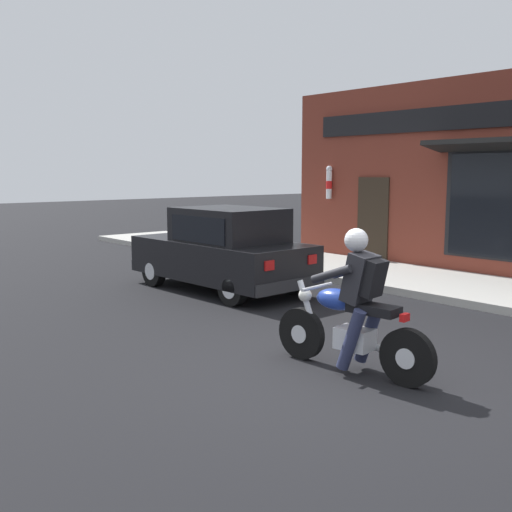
# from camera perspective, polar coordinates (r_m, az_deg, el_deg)

# --- Properties ---
(ground_plane) EXTENTS (80.00, 80.00, 0.00)m
(ground_plane) POSITION_cam_1_polar(r_m,az_deg,el_deg) (6.79, 8.17, -11.18)
(ground_plane) COLOR black
(sidewalk_curb) EXTENTS (2.60, 22.00, 0.14)m
(sidewalk_curb) POSITION_cam_1_polar(r_m,az_deg,el_deg) (12.67, 13.74, -2.01)
(sidewalk_curb) COLOR #ADAAA3
(sidewalk_curb) RESTS_ON ground
(storefront_building) EXTENTS (1.25, 10.79, 4.20)m
(storefront_building) POSITION_cam_1_polar(r_m,az_deg,el_deg) (13.17, 22.31, 6.91)
(storefront_building) COLOR maroon
(storefront_building) RESTS_ON ground
(motorcycle_with_rider) EXTENTS (0.62, 2.02, 1.62)m
(motorcycle_with_rider) POSITION_cam_1_polar(r_m,az_deg,el_deg) (6.74, 9.25, -5.37)
(motorcycle_with_rider) COLOR black
(motorcycle_with_rider) RESTS_ON ground
(car_hatchback) EXTENTS (1.73, 3.82, 1.57)m
(car_hatchback) POSITION_cam_1_polar(r_m,az_deg,el_deg) (11.24, -3.17, 0.54)
(car_hatchback) COLOR black
(car_hatchback) RESTS_ON ground
(trash_bin) EXTENTS (0.56, 0.56, 0.98)m
(trash_bin) POSITION_cam_1_polar(r_m,az_deg,el_deg) (14.54, 1.94, 1.73)
(trash_bin) COLOR #2D2D33
(trash_bin) RESTS_ON sidewalk_curb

